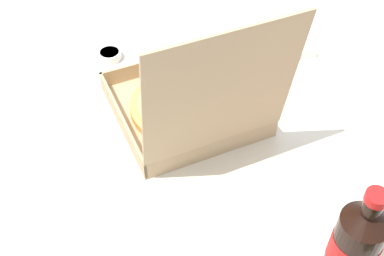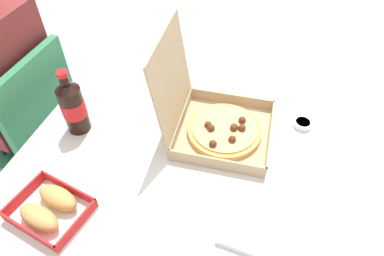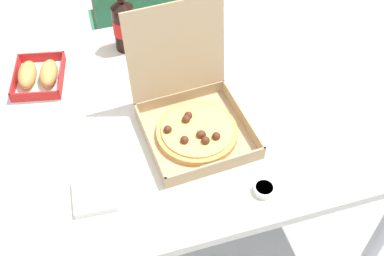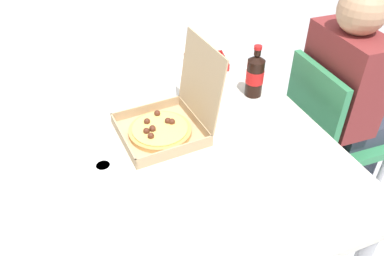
# 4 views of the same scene
# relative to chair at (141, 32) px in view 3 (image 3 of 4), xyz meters

# --- Properties ---
(ground_plane) EXTENTS (10.00, 10.00, 0.00)m
(ground_plane) POSITION_rel_chair_xyz_m (-0.02, -0.69, -0.48)
(ground_plane) COLOR #B2B2B7
(dining_table) EXTENTS (1.36, 0.91, 0.70)m
(dining_table) POSITION_rel_chair_xyz_m (-0.02, -0.69, 0.15)
(dining_table) COLOR silver
(dining_table) RESTS_ON ground_plane
(chair) EXTENTS (0.41, 0.41, 0.83)m
(chair) POSITION_rel_chair_xyz_m (0.00, 0.00, 0.00)
(chair) COLOR #338451
(chair) RESTS_ON ground_plane
(pizza_box_open) EXTENTS (0.31, 0.35, 0.33)m
(pizza_box_open) POSITION_rel_chair_xyz_m (-0.00, -0.78, 0.27)
(pizza_box_open) COLOR tan
(pizza_box_open) RESTS_ON dining_table
(bread_side_box) EXTENTS (0.18, 0.22, 0.06)m
(bread_side_box) POSITION_rel_chair_xyz_m (-0.41, -0.45, 0.25)
(bread_side_box) COLOR white
(bread_side_box) RESTS_ON dining_table
(cola_bottle) EXTENTS (0.07, 0.07, 0.22)m
(cola_bottle) POSITION_rel_chair_xyz_m (-0.11, -0.36, 0.32)
(cola_bottle) COLOR black
(cola_bottle) RESTS_ON dining_table
(paper_menu) EXTENTS (0.25, 0.22, 0.00)m
(paper_menu) POSITION_rel_chair_xyz_m (0.16, -0.46, 0.23)
(paper_menu) COLOR white
(paper_menu) RESTS_ON dining_table
(napkin_pile) EXTENTS (0.12, 0.12, 0.02)m
(napkin_pile) POSITION_rel_chair_xyz_m (-0.31, -0.94, 0.23)
(napkin_pile) COLOR white
(napkin_pile) RESTS_ON dining_table
(dipping_sauce_cup) EXTENTS (0.06, 0.06, 0.02)m
(dipping_sauce_cup) POSITION_rel_chair_xyz_m (0.11, -1.05, 0.24)
(dipping_sauce_cup) COLOR white
(dipping_sauce_cup) RESTS_ON dining_table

